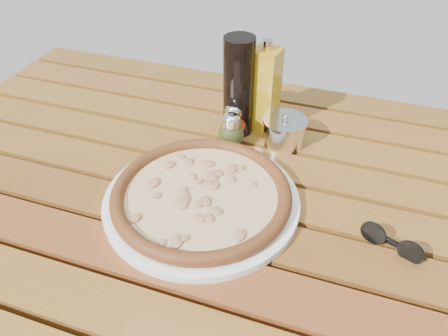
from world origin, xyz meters
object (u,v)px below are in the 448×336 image
(oregano_shaker, at_px, (231,131))
(parmesan_tin, at_px, (284,131))
(table, at_px, (221,214))
(soda_can, at_px, (241,97))
(sunglasses, at_px, (392,242))
(pizza, at_px, (201,194))
(dark_bottle, at_px, (239,87))
(pepper_shaker, at_px, (234,121))
(plate, at_px, (202,201))
(olive_oil_cruet, at_px, (265,91))

(oregano_shaker, relative_size, parmesan_tin, 0.67)
(table, xyz_separation_m, parmesan_tin, (0.08, 0.18, 0.11))
(table, distance_m, soda_can, 0.28)
(oregano_shaker, distance_m, sunglasses, 0.39)
(pizza, xyz_separation_m, dark_bottle, (-0.01, 0.25, 0.09))
(pepper_shaker, height_order, sunglasses, pepper_shaker)
(plate, bearing_deg, table, 73.18)
(plate, bearing_deg, olive_oil_cruet, 81.79)
(plate, height_order, oregano_shaker, oregano_shaker)
(oregano_shaker, distance_m, soda_can, 0.11)
(pepper_shaker, bearing_deg, pizza, -86.77)
(oregano_shaker, relative_size, soda_can, 0.68)
(parmesan_tin, relative_size, sunglasses, 1.12)
(plate, xyz_separation_m, oregano_shaker, (-0.01, 0.19, 0.03))
(olive_oil_cruet, relative_size, parmesan_tin, 1.71)
(soda_can, bearing_deg, table, -81.38)
(pepper_shaker, bearing_deg, plate, -86.77)
(plate, height_order, pepper_shaker, pepper_shaker)
(plate, relative_size, parmesan_tin, 2.93)
(plate, height_order, dark_bottle, dark_bottle)
(plate, distance_m, parmesan_tin, 0.26)
(olive_oil_cruet, xyz_separation_m, parmesan_tin, (0.06, -0.04, -0.07))
(pizza, relative_size, parmesan_tin, 3.62)
(sunglasses, bearing_deg, dark_bottle, 165.14)
(oregano_shaker, bearing_deg, sunglasses, -29.22)
(table, xyz_separation_m, oregano_shaker, (-0.02, 0.13, 0.11))
(pizza, height_order, pepper_shaker, pepper_shaker)
(soda_can, height_order, sunglasses, soda_can)
(pepper_shaker, bearing_deg, soda_can, 95.55)
(dark_bottle, height_order, parmesan_tin, dark_bottle)
(pizza, relative_size, olive_oil_cruet, 2.12)
(table, bearing_deg, parmesan_tin, 65.92)
(olive_oil_cruet, bearing_deg, pepper_shaker, -137.11)
(olive_oil_cruet, bearing_deg, pizza, -98.21)
(dark_bottle, relative_size, sunglasses, 2.00)
(pepper_shaker, height_order, olive_oil_cruet, olive_oil_cruet)
(plate, distance_m, soda_can, 0.31)
(plate, bearing_deg, oregano_shaker, 91.65)
(table, height_order, pizza, pizza)
(pizza, distance_m, pepper_shaker, 0.23)
(oregano_shaker, relative_size, sunglasses, 0.75)
(soda_can, bearing_deg, plate, -86.23)
(soda_can, height_order, parmesan_tin, soda_can)
(pepper_shaker, xyz_separation_m, olive_oil_cruet, (0.05, 0.05, 0.06))
(pepper_shaker, relative_size, olive_oil_cruet, 0.39)
(table, relative_size, plate, 3.89)
(soda_can, distance_m, sunglasses, 0.47)
(table, height_order, sunglasses, sunglasses)
(soda_can, bearing_deg, sunglasses, -40.37)
(sunglasses, bearing_deg, table, -168.81)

